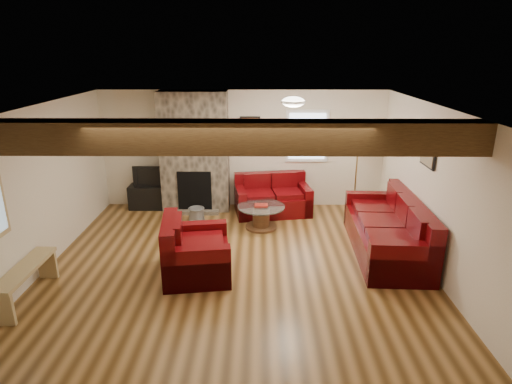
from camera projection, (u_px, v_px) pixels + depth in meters
room at (236, 190)px, 6.52m from camera, size 8.00×8.00×8.00m
oak_beam at (230, 137)px, 4.99m from camera, size 6.00×0.36×0.38m
chimney_breast at (195, 154)px, 8.90m from camera, size 1.40×0.67×2.50m
back_window at (307, 136)px, 8.98m from camera, size 0.90×0.08×1.10m
ceiling_dome at (293, 104)px, 6.98m from camera, size 0.40×0.40×0.18m
artwork_back at (250, 129)px, 8.94m from camera, size 0.42×0.06×0.52m
artwork_right at (428, 154)px, 6.62m from camera, size 0.06×0.55×0.42m
sofa_three at (386, 226)px, 7.16m from camera, size 1.13×2.49×0.94m
loveseat at (273, 195)px, 8.89m from camera, size 1.64×1.10×0.81m
armchair_red at (196, 247)px, 6.45m from camera, size 1.12×1.23×0.90m
coffee_table at (261, 217)px, 8.21m from camera, size 0.91×0.91×0.47m
tv_cabinet at (154, 197)px, 9.25m from camera, size 1.02×0.41×0.51m
television at (152, 175)px, 9.09m from camera, size 0.77×0.10×0.45m
floor_lamp at (358, 149)px, 8.59m from camera, size 0.41×0.41×1.61m
pine_bench at (27, 284)px, 5.84m from camera, size 0.30×1.29×0.48m
coal_bucket at (196, 215)px, 8.49m from camera, size 0.33×0.33×0.31m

